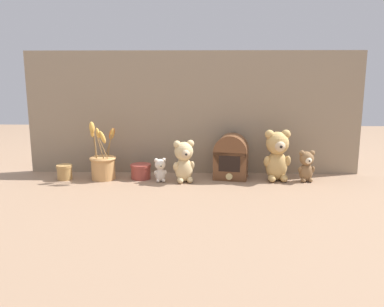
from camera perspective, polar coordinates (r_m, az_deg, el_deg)
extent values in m
plane|color=#8E7056|center=(1.96, -0.02, -3.88)|extent=(4.00, 4.00, 0.00)
cube|color=gray|center=(2.07, 0.14, 5.68)|extent=(1.69, 0.02, 0.62)
ellipsoid|color=tan|center=(2.00, 11.77, -1.71)|extent=(0.11, 0.10, 0.14)
sphere|color=tan|center=(1.98, 11.90, 1.43)|extent=(0.11, 0.11, 0.11)
sphere|color=#D1B289|center=(1.94, 12.21, 1.02)|extent=(0.05, 0.05, 0.05)
sphere|color=black|center=(1.92, 12.39, 0.93)|extent=(0.01, 0.01, 0.01)
sphere|color=tan|center=(1.98, 13.06, 2.65)|extent=(0.04, 0.04, 0.04)
sphere|color=tan|center=(1.96, 10.84, 2.65)|extent=(0.04, 0.04, 0.04)
ellipsoid|color=tan|center=(2.00, 13.24, -1.04)|extent=(0.04, 0.05, 0.06)
ellipsoid|color=tan|center=(1.97, 10.46, -1.09)|extent=(0.04, 0.05, 0.06)
ellipsoid|color=tan|center=(1.99, 12.74, -3.41)|extent=(0.04, 0.06, 0.04)
ellipsoid|color=tan|center=(1.97, 11.13, -3.46)|extent=(0.04, 0.06, 0.04)
ellipsoid|color=#DBBC84|center=(1.94, -1.15, -2.31)|extent=(0.10, 0.09, 0.12)
sphere|color=#DBBC84|center=(1.92, -1.17, 0.31)|extent=(0.09, 0.09, 0.09)
sphere|color=#D1B289|center=(1.89, -0.94, -0.04)|extent=(0.04, 0.04, 0.04)
sphere|color=black|center=(1.87, -0.82, -0.12)|extent=(0.01, 0.01, 0.01)
sphere|color=#DBBC84|center=(1.92, -0.23, 1.38)|extent=(0.04, 0.04, 0.04)
sphere|color=#DBBC84|center=(1.90, -2.11, 1.29)|extent=(0.04, 0.04, 0.04)
ellipsoid|color=#DBBC84|center=(1.93, 0.06, -1.70)|extent=(0.04, 0.04, 0.05)
ellipsoid|color=#DBBC84|center=(1.92, -2.29, -1.83)|extent=(0.04, 0.04, 0.05)
ellipsoid|color=#DBBC84|center=(1.93, -0.30, -3.70)|extent=(0.04, 0.05, 0.03)
ellipsoid|color=#DBBC84|center=(1.92, -1.67, -3.79)|extent=(0.04, 0.05, 0.03)
ellipsoid|color=olive|center=(2.02, 15.70, -2.57)|extent=(0.07, 0.06, 0.09)
sphere|color=olive|center=(2.00, 15.81, -0.68)|extent=(0.07, 0.07, 0.07)
sphere|color=beige|center=(1.98, 16.03, -0.95)|extent=(0.03, 0.03, 0.03)
sphere|color=black|center=(1.97, 16.16, -1.02)|extent=(0.01, 0.01, 0.01)
sphere|color=olive|center=(2.01, 16.51, 0.06)|extent=(0.03, 0.03, 0.03)
sphere|color=olive|center=(1.99, 15.19, 0.05)|extent=(0.03, 0.03, 0.03)
ellipsoid|color=olive|center=(2.02, 16.60, -2.16)|extent=(0.02, 0.03, 0.04)
ellipsoid|color=olive|center=(2.00, 14.94, -2.20)|extent=(0.02, 0.03, 0.04)
ellipsoid|color=olive|center=(2.02, 16.30, -3.60)|extent=(0.02, 0.04, 0.02)
ellipsoid|color=olive|center=(2.00, 15.34, -3.63)|extent=(0.02, 0.04, 0.02)
ellipsoid|color=beige|center=(1.95, -4.47, -2.99)|extent=(0.06, 0.05, 0.07)
sphere|color=beige|center=(1.94, -4.49, -1.51)|extent=(0.05, 0.05, 0.05)
sphere|color=beige|center=(1.92, -4.42, -1.73)|extent=(0.02, 0.02, 0.02)
sphere|color=black|center=(1.91, -4.38, -1.79)|extent=(0.01, 0.01, 0.01)
sphere|color=beige|center=(1.94, -3.96, -0.92)|extent=(0.02, 0.02, 0.02)
sphere|color=beige|center=(1.93, -5.04, -0.96)|extent=(0.02, 0.02, 0.02)
ellipsoid|color=beige|center=(1.95, -3.78, -2.66)|extent=(0.02, 0.03, 0.03)
ellipsoid|color=beige|center=(1.94, -5.14, -2.72)|extent=(0.02, 0.03, 0.03)
ellipsoid|color=beige|center=(1.94, -4.01, -3.79)|extent=(0.02, 0.03, 0.02)
ellipsoid|color=beige|center=(1.94, -4.79, -3.83)|extent=(0.02, 0.03, 0.02)
cylinder|color=tan|center=(2.03, -12.34, -2.01)|extent=(0.11, 0.11, 0.11)
torus|color=tan|center=(2.02, -12.40, -0.67)|extent=(0.13, 0.13, 0.01)
cylinder|color=#9E7542|center=(2.00, -13.45, 1.15)|extent=(0.02, 0.03, 0.12)
ellipsoid|color=gold|center=(1.98, -13.87, 2.86)|extent=(0.03, 0.03, 0.05)
cylinder|color=#9E7542|center=(2.04, -11.56, 1.20)|extent=(0.04, 0.03, 0.11)
ellipsoid|color=orange|center=(2.05, -11.18, 2.74)|extent=(0.06, 0.05, 0.07)
cylinder|color=#9E7542|center=(1.97, -12.83, 1.09)|extent=(0.04, 0.01, 0.13)
ellipsoid|color=gold|center=(1.94, -13.07, 2.83)|extent=(0.03, 0.02, 0.05)
cylinder|color=#9E7542|center=(1.96, -12.41, 0.80)|extent=(0.04, 0.02, 0.11)
ellipsoid|color=gold|center=(1.93, -12.44, 2.25)|extent=(0.05, 0.03, 0.07)
cylinder|color=#9E7542|center=(2.02, -11.50, 1.18)|extent=(0.03, 0.03, 0.11)
ellipsoid|color=gold|center=(2.02, -11.16, 2.74)|extent=(0.03, 0.04, 0.06)
cylinder|color=#9E7542|center=(1.99, -13.44, 1.48)|extent=(0.02, 0.03, 0.15)
ellipsoid|color=gold|center=(1.97, -13.87, 3.55)|extent=(0.04, 0.04, 0.06)
cube|color=brown|center=(2.00, 5.48, -1.55)|extent=(0.18, 0.15, 0.14)
cylinder|color=brown|center=(1.99, 5.52, 0.41)|extent=(0.18, 0.15, 0.16)
cube|color=black|center=(1.94, 5.27, -1.48)|extent=(0.10, 0.02, 0.08)
cylinder|color=#D6BC7A|center=(1.95, 5.23, -3.25)|extent=(0.03, 0.01, 0.03)
cylinder|color=#993D33|center=(2.01, -7.19, -2.69)|extent=(0.09, 0.09, 0.06)
cylinder|color=#993D33|center=(2.00, -7.21, -1.69)|extent=(0.10, 0.10, 0.01)
cylinder|color=tan|center=(2.08, -17.44, -2.69)|extent=(0.07, 0.07, 0.06)
cylinder|color=tan|center=(2.07, -17.50, -1.72)|extent=(0.08, 0.08, 0.01)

